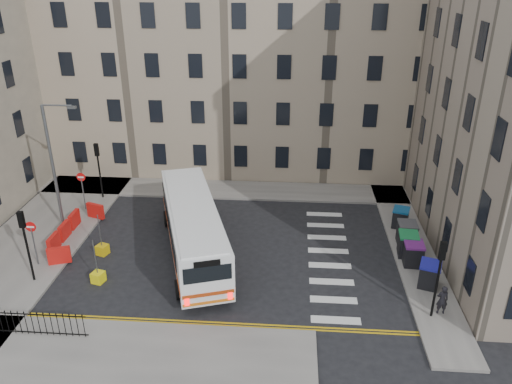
# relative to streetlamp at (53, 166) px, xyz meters

# --- Properties ---
(ground) EXTENTS (120.00, 120.00, 0.00)m
(ground) POSITION_rel_streetlamp_xyz_m (13.00, -2.00, -4.34)
(ground) COLOR black
(ground) RESTS_ON ground
(pavement_north) EXTENTS (36.00, 3.20, 0.15)m
(pavement_north) POSITION_rel_streetlamp_xyz_m (7.00, 6.60, -4.26)
(pavement_north) COLOR slate
(pavement_north) RESTS_ON ground
(pavement_east) EXTENTS (2.40, 26.00, 0.15)m
(pavement_east) POSITION_rel_streetlamp_xyz_m (22.00, 2.00, -4.26)
(pavement_east) COLOR slate
(pavement_east) RESTS_ON ground
(pavement_west) EXTENTS (6.00, 22.00, 0.15)m
(pavement_west) POSITION_rel_streetlamp_xyz_m (-1.00, -1.00, -4.26)
(pavement_west) COLOR slate
(pavement_west) RESTS_ON ground
(pavement_sw) EXTENTS (20.00, 6.00, 0.15)m
(pavement_sw) POSITION_rel_streetlamp_xyz_m (6.00, -12.00, -4.26)
(pavement_sw) COLOR slate
(pavement_sw) RESTS_ON ground
(terrace_north) EXTENTS (38.30, 10.80, 17.20)m
(terrace_north) POSITION_rel_streetlamp_xyz_m (6.00, 13.50, 4.28)
(terrace_north) COLOR tan
(terrace_north) RESTS_ON ground
(traffic_light_east) EXTENTS (0.28, 0.22, 4.10)m
(traffic_light_east) POSITION_rel_streetlamp_xyz_m (21.60, -7.50, -1.47)
(traffic_light_east) COLOR black
(traffic_light_east) RESTS_ON pavement_east
(traffic_light_nw) EXTENTS (0.28, 0.22, 4.10)m
(traffic_light_nw) POSITION_rel_streetlamp_xyz_m (1.00, 4.50, -1.47)
(traffic_light_nw) COLOR black
(traffic_light_nw) RESTS_ON pavement_west
(traffic_light_sw) EXTENTS (0.28, 0.22, 4.10)m
(traffic_light_sw) POSITION_rel_streetlamp_xyz_m (1.00, -6.00, -1.47)
(traffic_light_sw) COLOR black
(traffic_light_sw) RESTS_ON pavement_west
(streetlamp) EXTENTS (0.50, 0.22, 8.14)m
(streetlamp) POSITION_rel_streetlamp_xyz_m (0.00, 0.00, 0.00)
(streetlamp) COLOR #595B5E
(streetlamp) RESTS_ON pavement_west
(no_entry_north) EXTENTS (0.60, 0.08, 3.00)m
(no_entry_north) POSITION_rel_streetlamp_xyz_m (0.50, 2.50, -2.26)
(no_entry_north) COLOR #595B5E
(no_entry_north) RESTS_ON pavement_west
(no_entry_south) EXTENTS (0.60, 0.08, 3.00)m
(no_entry_south) POSITION_rel_streetlamp_xyz_m (0.50, -4.50, -2.26)
(no_entry_south) COLOR #595B5E
(no_entry_south) RESTS_ON pavement_west
(roadworks_barriers) EXTENTS (1.66, 6.26, 1.00)m
(roadworks_barriers) POSITION_rel_streetlamp_xyz_m (1.16, -1.50, -3.69)
(roadworks_barriers) COLOR red
(roadworks_barriers) RESTS_ON pavement_west
(iron_railings) EXTENTS (7.80, 0.04, 1.20)m
(iron_railings) POSITION_rel_streetlamp_xyz_m (1.75, -10.20, -3.59)
(iron_railings) COLOR black
(iron_railings) RESTS_ON pavement_sw
(bus) EXTENTS (6.06, 11.83, 3.16)m
(bus) POSITION_rel_streetlamp_xyz_m (9.07, -2.51, -2.51)
(bus) COLOR white
(bus) RESTS_ON ground
(wheelie_bin_a) EXTENTS (1.37, 1.47, 1.33)m
(wheelie_bin_a) POSITION_rel_streetlamp_xyz_m (22.04, -4.93, -3.52)
(wheelie_bin_a) COLOR black
(wheelie_bin_a) RESTS_ON pavement_east
(wheelie_bin_b) EXTENTS (1.12, 1.27, 1.34)m
(wheelie_bin_b) POSITION_rel_streetlamp_xyz_m (21.61, -2.89, -3.51)
(wheelie_bin_b) COLOR black
(wheelie_bin_b) RESTS_ON pavement_east
(wheelie_bin_c) EXTENTS (1.20, 1.35, 1.38)m
(wheelie_bin_c) POSITION_rel_streetlamp_xyz_m (21.51, -1.92, -3.49)
(wheelie_bin_c) COLOR black
(wheelie_bin_c) RESTS_ON pavement_east
(wheelie_bin_d) EXTENTS (1.15, 1.31, 1.40)m
(wheelie_bin_d) POSITION_rel_streetlamp_xyz_m (21.71, -0.62, -3.48)
(wheelie_bin_d) COLOR black
(wheelie_bin_d) RESTS_ON pavement_east
(wheelie_bin_e) EXTENTS (1.28, 1.37, 1.25)m
(wheelie_bin_e) POSITION_rel_streetlamp_xyz_m (21.75, 1.59, -3.56)
(wheelie_bin_e) COLOR black
(wheelie_bin_e) RESTS_ON pavement_east
(pedestrian) EXTENTS (0.58, 0.40, 1.54)m
(pedestrian) POSITION_rel_streetlamp_xyz_m (22.08, -7.25, -3.42)
(pedestrian) COLOR black
(pedestrian) RESTS_ON pavement_east
(bollard_yellow) EXTENTS (0.76, 0.76, 0.60)m
(bollard_yellow) POSITION_rel_streetlamp_xyz_m (3.67, -2.95, -4.04)
(bollard_yellow) COLOR gold
(bollard_yellow) RESTS_ON ground
(bollard_chevron) EXTENTS (0.74, 0.74, 0.60)m
(bollard_chevron) POSITION_rel_streetlamp_xyz_m (4.45, -5.74, -4.04)
(bollard_chevron) COLOR yellow
(bollard_chevron) RESTS_ON ground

